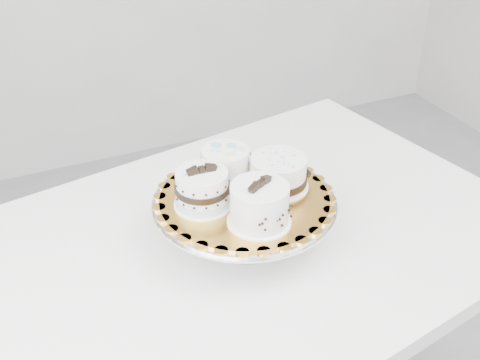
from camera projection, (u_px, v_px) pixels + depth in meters
name	position (u px, v px, depth m)	size (l,w,h in m)	color
table	(240.00, 270.00, 1.23)	(1.26, 0.96, 0.75)	white
cake_stand	(244.00, 212.00, 1.14)	(0.35, 0.35, 0.09)	gray
cake_board	(244.00, 198.00, 1.12)	(0.32, 0.32, 0.00)	orange
cake_swirl	(259.00, 205.00, 1.04)	(0.14, 0.14, 0.09)	white
cake_banded	(202.00, 190.00, 1.08)	(0.11, 0.11, 0.09)	white
cake_dots	(225.00, 165.00, 1.15)	(0.11, 0.11, 0.07)	white
cake_ribbon	(279.00, 173.00, 1.14)	(0.13, 0.12, 0.06)	white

